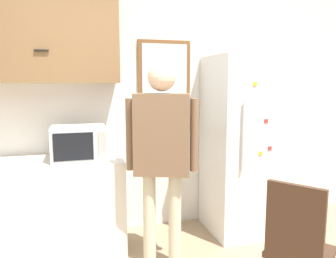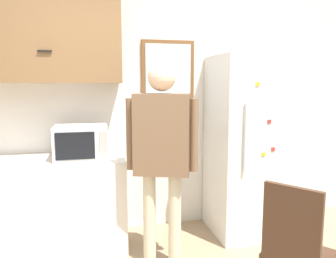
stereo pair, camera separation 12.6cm
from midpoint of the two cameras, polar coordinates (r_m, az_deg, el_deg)
back_wall at (r=3.53m, az=-8.16°, el=4.04°), size 6.00×0.06×2.70m
counter at (r=3.42m, az=-27.13°, el=-12.48°), size 2.08×0.65×0.89m
microwave at (r=3.15m, az=-16.42°, el=-2.32°), size 0.48×0.39×0.31m
person at (r=2.76m, az=-2.38°, el=-2.66°), size 0.58×0.36×1.75m
refrigerator at (r=3.56m, az=11.76°, el=-2.77°), size 0.70×0.74×1.87m
chair at (r=2.49m, az=20.23°, el=-18.26°), size 0.56×0.56×0.95m
window at (r=3.56m, az=-1.67°, el=7.14°), size 0.57×0.05×1.01m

